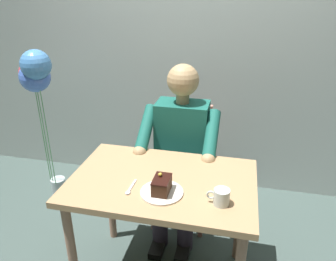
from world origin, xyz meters
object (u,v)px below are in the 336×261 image
(balloon_display, at_px, (38,86))
(dining_table, at_px, (163,194))
(dessert_spoon, at_px, (130,189))
(cake_slice, at_px, (162,185))
(chair, at_px, (184,158))
(coffee_cup, at_px, (221,197))
(seated_person, at_px, (180,151))

(balloon_display, bearing_deg, dining_table, 153.28)
(dining_table, height_order, dessert_spoon, dessert_spoon)
(cake_slice, height_order, balloon_display, balloon_display)
(dining_table, xyz_separation_m, dessert_spoon, (0.14, 0.14, 0.10))
(cake_slice, distance_m, dessert_spoon, 0.17)
(chair, bearing_deg, coffee_cup, 111.79)
(dining_table, xyz_separation_m, cake_slice, (-0.03, 0.13, 0.15))
(chair, distance_m, seated_person, 0.23)
(chair, distance_m, dessert_spoon, 0.86)
(coffee_cup, bearing_deg, chair, -68.21)
(balloon_display, bearing_deg, dessert_spoon, 143.97)
(coffee_cup, xyz_separation_m, balloon_display, (1.40, -0.69, 0.26))
(balloon_display, bearing_deg, cake_slice, 148.72)
(dining_table, distance_m, coffee_cup, 0.39)
(seated_person, relative_size, coffee_cup, 10.94)
(chair, distance_m, cake_slice, 0.85)
(dining_table, bearing_deg, chair, -90.00)
(coffee_cup, distance_m, dessert_spoon, 0.47)
(cake_slice, xyz_separation_m, coffee_cup, (-0.30, 0.02, -0.01))
(dining_table, relative_size, balloon_display, 0.78)
(chair, height_order, cake_slice, chair)
(seated_person, height_order, balloon_display, balloon_display)
(cake_slice, distance_m, balloon_display, 1.31)
(chair, height_order, balloon_display, balloon_display)
(dining_table, bearing_deg, seated_person, -90.00)
(dessert_spoon, relative_size, balloon_display, 0.11)
(chair, bearing_deg, balloon_display, 7.25)
(coffee_cup, bearing_deg, cake_slice, -4.41)
(chair, height_order, coffee_cup, chair)
(dessert_spoon, bearing_deg, balloon_display, -36.03)
(chair, distance_m, coffee_cup, 0.93)
(dining_table, height_order, cake_slice, cake_slice)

